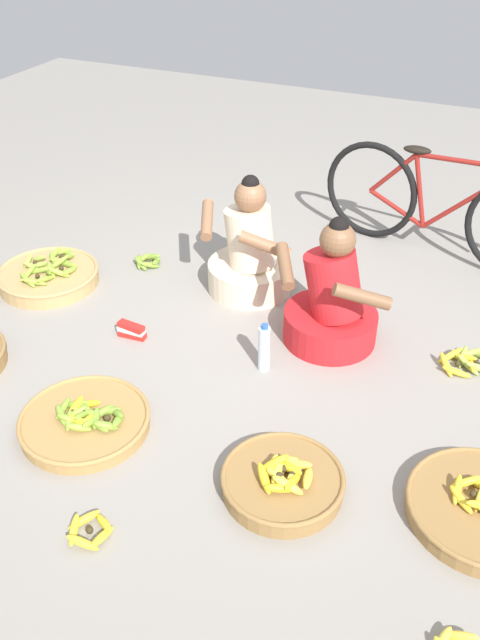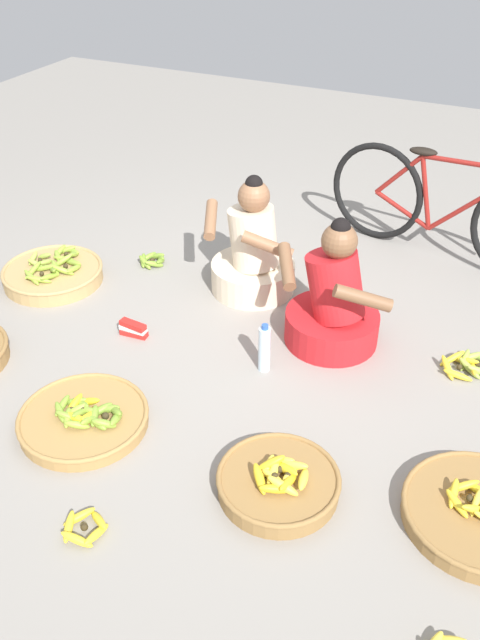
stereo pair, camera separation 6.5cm
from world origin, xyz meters
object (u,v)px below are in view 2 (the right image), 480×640
vendor_woman_front (333,305)px  packet_carton_stack (133,329)px  water_bottle (264,349)px  banana_basket_near_bicycle (53,273)px  loose_bananas_back_right (153,260)px  banana_basket_mid_left (84,418)px  loose_bananas_back_center (84,527)px  banana_basket_front_right (279,482)px  loose_bananas_front_center (469,365)px  vendor_woman_behind (253,255)px  banana_basket_near_vendor (480,513)px  bicycle_leaning (446,209)px

vendor_woman_front → packet_carton_stack: (-1.02, -0.43, -0.19)m
vendor_woman_front → water_bottle: (-0.23, -0.40, -0.10)m
vendor_woman_front → banana_basket_near_bicycle: bearing=-175.3°
loose_bananas_back_right → banana_basket_mid_left: bearing=-70.6°
banana_basket_mid_left → loose_bananas_back_center: size_ratio=2.99×
banana_basket_front_right → loose_bananas_front_center: banana_basket_front_right is taller
loose_bananas_back_center → water_bottle: 1.30m
vendor_woman_behind → banana_basket_front_right: bearing=-61.6°
vendor_woman_behind → loose_bananas_front_center: bearing=-10.2°
banana_basket_front_right → banana_basket_near_bicycle: 2.21m
vendor_woman_behind → water_bottle: bearing=-61.1°
loose_bananas_back_right → vendor_woman_behind: bearing=-0.0°
vendor_woman_behind → banana_basket_front_right: 1.66m
banana_basket_front_right → banana_basket_near_vendor: banana_basket_front_right is taller
loose_bananas_back_right → bicycle_leaning: bearing=28.1°
loose_bananas_back_center → loose_bananas_front_center: loose_bananas_front_center is taller
banana_basket_near_bicycle → water_bottle: size_ratio=2.22×
water_bottle → banana_basket_mid_left: bearing=-128.4°
banana_basket_mid_left → bicycle_leaning: bearing=63.6°
packet_carton_stack → vendor_woman_behind: bearing=61.8°
banana_basket_mid_left → loose_bananas_back_center: bearing=-54.0°
banana_basket_mid_left → loose_bananas_front_center: (1.59, 1.22, -0.01)m
vendor_woman_behind → banana_basket_near_vendor: size_ratio=1.18×
bicycle_leaning → loose_bananas_back_center: bearing=-105.7°
packet_carton_stack → banana_basket_mid_left: bearing=-75.4°
banana_basket_near_bicycle → loose_bananas_back_right: 0.65m
banana_basket_mid_left → water_bottle: bearing=51.6°
water_bottle → packet_carton_stack: (-0.79, -0.04, -0.09)m
banana_basket_front_right → loose_bananas_back_center: size_ratio=2.55×
vendor_woman_front → bicycle_leaning: (0.35, 1.22, 0.12)m
vendor_woman_front → packet_carton_stack: 1.13m
vendor_woman_behind → packet_carton_stack: bearing=-118.2°
vendor_woman_behind → banana_basket_mid_left: bearing=-98.2°
loose_bananas_back_center → water_bottle: (0.23, 1.27, 0.11)m
banana_basket_mid_left → loose_bananas_front_center: 2.00m
banana_basket_near_bicycle → water_bottle: 1.60m
banana_basket_near_vendor → packet_carton_stack: (-1.99, 0.50, -0.00)m
bicycle_leaning → banana_basket_near_vendor: bearing=-74.1°
banana_basket_front_right → loose_bananas_back_right: (-1.51, 1.45, -0.02)m
banana_basket_front_right → water_bottle: 0.84m
banana_basket_near_bicycle → loose_bananas_front_center: 2.57m
packet_carton_stack → loose_bananas_front_center: bearing=15.7°
banana_basket_near_vendor → loose_bananas_back_right: bearing=151.8°
vendor_woman_behind → packet_carton_stack: size_ratio=4.49×
vendor_woman_behind → bicycle_leaning: 1.34m
loose_bananas_back_right → packet_carton_stack: (0.33, -0.75, 0.01)m
banana_basket_near_bicycle → loose_bananas_back_right: size_ratio=3.12×
vendor_woman_behind → banana_basket_mid_left: size_ratio=1.21×
bicycle_leaning → water_bottle: bearing=-109.7°
banana_basket_mid_left → loose_bananas_front_center: bearing=37.6°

